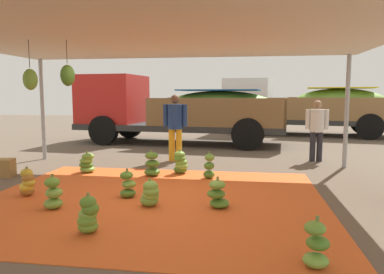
{
  "coord_description": "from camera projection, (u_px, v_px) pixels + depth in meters",
  "views": [
    {
      "loc": [
        1.51,
        -5.61,
        1.7
      ],
      "look_at": [
        0.46,
        1.36,
        0.89
      ],
      "focal_mm": 34.19,
      "sensor_mm": 36.0,
      "label": 1
    }
  ],
  "objects": [
    {
      "name": "banana_bunch_9",
      "position": [
        152.0,
        165.0,
        7.65
      ],
      "size": [
        0.45,
        0.45,
        0.55
      ],
      "color": "#477523",
      "rests_on": "tarp_orange"
    },
    {
      "name": "banana_bunch_2",
      "position": [
        88.0,
        216.0,
        4.47
      ],
      "size": [
        0.37,
        0.36,
        0.51
      ],
      "color": "#60932D",
      "rests_on": "tarp_orange"
    },
    {
      "name": "cargo_truck_far",
      "position": [
        302.0,
        105.0,
        15.63
      ],
      "size": [
        7.21,
        3.62,
        2.4
      ],
      "color": "#2D2D2D",
      "rests_on": "ground"
    },
    {
      "name": "tarp_orange",
      "position": [
        152.0,
        200.0,
        5.93
      ],
      "size": [
        5.53,
        4.75,
        0.01
      ],
      "primitive_type": "cube",
      "color": "#E05B23",
      "rests_on": "ground"
    },
    {
      "name": "banana_bunch_0",
      "position": [
        128.0,
        185.0,
        6.06
      ],
      "size": [
        0.33,
        0.32,
        0.48
      ],
      "color": "#477523",
      "rests_on": "tarp_orange"
    },
    {
      "name": "tent_canopy",
      "position": [
        147.0,
        35.0,
        5.55
      ],
      "size": [
        8.0,
        7.0,
        2.68
      ],
      "color": "#9EA0A5",
      "rests_on": "ground"
    },
    {
      "name": "crate_0",
      "position": [
        4.0,
        168.0,
        7.64
      ],
      "size": [
        0.43,
        0.43,
        0.36
      ],
      "primitive_type": "cube",
      "rotation": [
        0.0,
        0.0,
        0.23
      ],
      "color": "olive",
      "rests_on": "ground"
    },
    {
      "name": "banana_bunch_7",
      "position": [
        27.0,
        183.0,
        6.11
      ],
      "size": [
        0.34,
        0.3,
        0.5
      ],
      "color": "#996628",
      "rests_on": "tarp_orange"
    },
    {
      "name": "worker_1",
      "position": [
        175.0,
        123.0,
        9.34
      ],
      "size": [
        0.63,
        0.38,
        1.71
      ],
      "color": "orange",
      "rests_on": "ground"
    },
    {
      "name": "worker_0",
      "position": [
        317.0,
        126.0,
        9.3
      ],
      "size": [
        0.57,
        0.35,
        1.56
      ],
      "color": "#26262D",
      "rests_on": "ground"
    },
    {
      "name": "banana_bunch_3",
      "position": [
        316.0,
        246.0,
        3.59
      ],
      "size": [
        0.31,
        0.3,
        0.52
      ],
      "color": "#75A83D",
      "rests_on": "tarp_orange"
    },
    {
      "name": "banana_bunch_11",
      "position": [
        218.0,
        195.0,
        5.47
      ],
      "size": [
        0.37,
        0.36,
        0.48
      ],
      "color": "#518428",
      "rests_on": "tarp_orange"
    },
    {
      "name": "banana_bunch_6",
      "position": [
        53.0,
        194.0,
        5.43
      ],
      "size": [
        0.36,
        0.36,
        0.52
      ],
      "color": "#6B9E38",
      "rests_on": "tarp_orange"
    },
    {
      "name": "banana_bunch_5",
      "position": [
        181.0,
        163.0,
        7.88
      ],
      "size": [
        0.41,
        0.39,
        0.53
      ],
      "color": "#477523",
      "rests_on": "tarp_orange"
    },
    {
      "name": "banana_bunch_10",
      "position": [
        150.0,
        194.0,
        5.55
      ],
      "size": [
        0.4,
        0.39,
        0.44
      ],
      "color": "#6B9E38",
      "rests_on": "tarp_orange"
    },
    {
      "name": "cargo_truck_main",
      "position": [
        174.0,
        109.0,
        12.84
      ],
      "size": [
        7.36,
        3.05,
        2.4
      ],
      "color": "#2D2D2D",
      "rests_on": "ground"
    },
    {
      "name": "banana_bunch_8",
      "position": [
        87.0,
        163.0,
        8.0
      ],
      "size": [
        0.4,
        0.4,
        0.47
      ],
      "color": "#75A83D",
      "rests_on": "tarp_orange"
    },
    {
      "name": "banana_bunch_1",
      "position": [
        209.0,
        167.0,
        7.4
      ],
      "size": [
        0.3,
        0.32,
        0.56
      ],
      "color": "#477523",
      "rests_on": "tarp_orange"
    },
    {
      "name": "ground_plane",
      "position": [
        183.0,
        165.0,
        8.88
      ],
      "size": [
        40.0,
        40.0,
        0.0
      ],
      "primitive_type": "plane",
      "color": "brown"
    }
  ]
}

